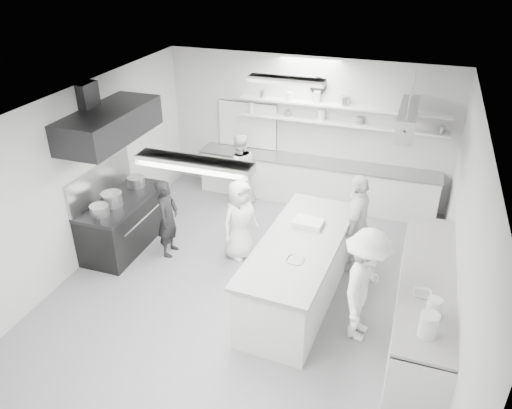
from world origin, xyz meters
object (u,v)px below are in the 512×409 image
(back_counter, at_px, (315,182))
(cook_stove, at_px, (168,218))
(prep_island, at_px, (299,272))
(cook_back, at_px, (239,169))
(stove, at_px, (124,224))
(right_counter, at_px, (423,305))

(back_counter, distance_m, cook_stove, 3.43)
(prep_island, height_order, cook_stove, cook_stove)
(cook_stove, distance_m, cook_back, 2.31)
(back_counter, bearing_deg, stove, -136.01)
(cook_back, bearing_deg, back_counter, 169.52)
(right_counter, height_order, cook_stove, cook_stove)
(cook_back, bearing_deg, stove, 29.58)
(stove, bearing_deg, prep_island, -7.90)
(back_counter, height_order, prep_island, prep_island)
(cook_stove, bearing_deg, prep_island, -106.49)
(prep_island, bearing_deg, back_counter, 102.24)
(prep_island, xyz_separation_m, cook_back, (-2.01, 2.76, 0.25))
(back_counter, relative_size, right_counter, 1.52)
(prep_island, bearing_deg, right_counter, -0.39)
(right_counter, xyz_separation_m, prep_island, (-1.85, 0.13, 0.04))
(stove, height_order, right_counter, right_counter)
(stove, bearing_deg, right_counter, -6.52)
(right_counter, xyz_separation_m, cook_back, (-3.86, 2.89, 0.29))
(right_counter, bearing_deg, stove, 173.48)
(cook_stove, height_order, cook_back, cook_back)
(cook_stove, bearing_deg, stove, 86.91)
(right_counter, bearing_deg, cook_back, 143.23)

